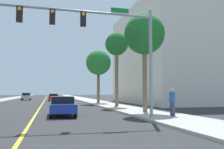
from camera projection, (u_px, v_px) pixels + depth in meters
ground at (44, 101)px, 44.11m from camera, size 192.00×192.00×0.00m
sidewalk_right at (89, 100)px, 46.24m from camera, size 3.81×168.00×0.15m
lane_marking_center at (44, 101)px, 44.11m from camera, size 0.16×144.00×0.01m
building_right_near at (171, 57)px, 37.64m from camera, size 13.50×20.57×14.53m
traffic_signal_mast at (98, 34)px, 13.83m from camera, size 9.88×0.36×6.61m
palm_near at (144, 35)px, 19.18m from camera, size 3.24×3.24×7.83m
palm_mid at (117, 46)px, 27.12m from camera, size 2.60×2.60×8.31m
palm_far at (98, 63)px, 34.83m from camera, size 3.65×3.65×7.67m
car_blue at (62, 106)px, 17.08m from camera, size 1.76×4.27×1.39m
car_red at (53, 97)px, 45.32m from camera, size 1.80×4.08×1.36m
car_silver at (26, 96)px, 50.60m from camera, size 2.01×4.48×1.52m
pedestrian at (172, 102)px, 15.55m from camera, size 0.38×0.38×1.76m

